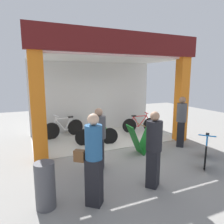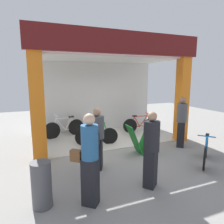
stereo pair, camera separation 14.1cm
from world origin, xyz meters
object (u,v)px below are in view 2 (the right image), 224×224
at_px(pedestrian_1, 89,159).
at_px(bicycle_inside_2, 64,128).
at_px(pedestrian_3, 181,121).
at_px(bicycle_inside_1, 96,136).
at_px(bicycle_inside_0, 140,125).
at_px(pedestrian_0, 151,149).
at_px(bicycle_parked_0, 206,151).
at_px(sandwich_board_sign, 140,139).
at_px(pedestrian_2, 97,138).
at_px(trash_bin, 42,185).

bearing_deg(pedestrian_1, bicycle_inside_2, 86.37).
distance_m(bicycle_inside_2, pedestrian_3, 4.45).
height_order(bicycle_inside_1, pedestrian_1, pedestrian_1).
xyz_separation_m(bicycle_inside_0, bicycle_inside_1, (-2.29, -0.87, -0.01)).
bearing_deg(pedestrian_0, bicycle_inside_1, 94.24).
xyz_separation_m(bicycle_inside_0, bicycle_parked_0, (0.04, -3.50, 0.01)).
relative_size(bicycle_inside_1, sandwich_board_sign, 1.58).
bearing_deg(bicycle_parked_0, pedestrian_2, 164.69).
bearing_deg(sandwich_board_sign, bicycle_inside_1, 127.93).
height_order(bicycle_parked_0, trash_bin, trash_bin).
distance_m(bicycle_inside_0, bicycle_inside_1, 2.45).
xyz_separation_m(bicycle_parked_0, pedestrian_0, (-2.11, -0.46, 0.52)).
xyz_separation_m(bicycle_inside_1, pedestrian_0, (0.23, -3.09, 0.53)).
height_order(bicycle_inside_2, pedestrian_0, pedestrian_0).
relative_size(pedestrian_0, pedestrian_2, 1.04).
bearing_deg(pedestrian_0, pedestrian_1, -175.42).
distance_m(bicycle_inside_2, pedestrian_1, 4.66).
distance_m(bicycle_inside_0, pedestrian_1, 5.38).
distance_m(pedestrian_0, trash_bin, 2.29).
bearing_deg(pedestrian_1, pedestrian_2, 66.24).
xyz_separation_m(pedestrian_2, trash_bin, (-1.45, -1.11, -0.40)).
bearing_deg(pedestrian_2, bicycle_inside_2, 95.47).
bearing_deg(bicycle_inside_0, trash_bin, -138.44).
height_order(bicycle_inside_0, sandwich_board_sign, sandwich_board_sign).
distance_m(pedestrian_3, trash_bin, 4.95).
bearing_deg(bicycle_inside_2, bicycle_inside_1, -58.00).
bearing_deg(sandwich_board_sign, pedestrian_3, 0.72).
bearing_deg(sandwich_board_sign, pedestrian_2, -161.26).
bearing_deg(sandwich_board_sign, pedestrian_1, -138.90).
bearing_deg(bicycle_inside_1, bicycle_parked_0, -48.40).
distance_m(bicycle_inside_1, sandwich_board_sign, 1.65).
height_order(bicycle_parked_0, sandwich_board_sign, sandwich_board_sign).
bearing_deg(bicycle_parked_0, trash_bin, -175.85).
bearing_deg(pedestrian_2, sandwich_board_sign, 18.74).
height_order(bicycle_inside_1, bicycle_inside_2, bicycle_inside_2).
relative_size(bicycle_inside_0, trash_bin, 1.75).
relative_size(bicycle_inside_1, pedestrian_0, 0.89).
distance_m(bicycle_inside_0, pedestrian_0, 4.50).
distance_m(bicycle_parked_0, pedestrian_0, 2.22).
relative_size(bicycle_inside_0, bicycle_inside_2, 0.93).
height_order(bicycle_inside_2, trash_bin, bicycle_inside_2).
relative_size(bicycle_parked_0, pedestrian_1, 0.70).
distance_m(bicycle_parked_0, pedestrian_1, 3.60).
bearing_deg(pedestrian_3, bicycle_inside_1, 154.00).
height_order(pedestrian_0, trash_bin, pedestrian_0).
bearing_deg(bicycle_inside_0, pedestrian_2, -136.59).
relative_size(bicycle_parked_0, pedestrian_3, 0.71).
height_order(bicycle_inside_0, pedestrian_2, pedestrian_2).
xyz_separation_m(bicycle_inside_1, pedestrian_2, (-0.57, -1.84, 0.51)).
distance_m(bicycle_inside_0, trash_bin, 5.76).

